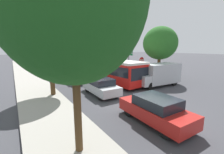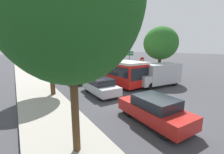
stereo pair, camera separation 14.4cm
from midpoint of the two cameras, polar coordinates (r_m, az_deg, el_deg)
ground_plane at (r=10.67m, az=14.88°, el=-10.93°), size 200.00×200.00×0.00m
kerb_strip_left at (r=27.58m, az=-29.57°, el=1.58°), size 3.20×51.45×0.14m
articulated_bus at (r=20.62m, az=-7.03°, el=4.21°), size 3.71×17.56×2.59m
city_bus_rear at (r=48.41m, az=-26.30°, el=6.93°), size 3.41×11.26×2.39m
queued_car_red at (r=8.40m, az=16.26°, el=-11.82°), size 1.89×4.19×1.44m
queued_car_silver at (r=12.81m, az=-4.03°, el=-3.47°), size 1.87×4.14×1.42m
queued_car_tan at (r=18.03m, az=-12.98°, el=0.66°), size 1.98×4.37×1.50m
queued_car_blue at (r=23.30m, az=-18.46°, el=2.51°), size 1.79×3.96×1.36m
queued_car_white at (r=29.02m, az=-20.90°, el=4.09°), size 1.99×4.40×1.51m
queued_car_navy at (r=34.05m, az=-23.46°, el=4.86°), size 2.03×4.50×1.54m
white_van at (r=16.31m, az=17.70°, el=1.06°), size 5.13×2.31×2.31m
traffic_light at (r=16.46m, az=-6.52°, el=6.02°), size 0.36×0.39×3.40m
no_entry_sign at (r=18.69m, az=11.53°, el=4.55°), size 0.70×0.08×2.82m
direction_sign_post at (r=22.55m, az=6.81°, el=7.50°), size 0.31×1.39×3.60m
tree_left_near at (r=5.40m, az=-14.85°, el=26.07°), size 4.77×4.77×8.30m
tree_left_mid at (r=12.89m, az=-22.35°, el=10.31°), size 3.47×3.47×5.78m
tree_right_near at (r=19.41m, az=18.25°, el=12.10°), size 4.08×4.08×6.46m
tree_right_mid at (r=26.81m, az=-0.95°, el=11.86°), size 3.57×3.57×6.12m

